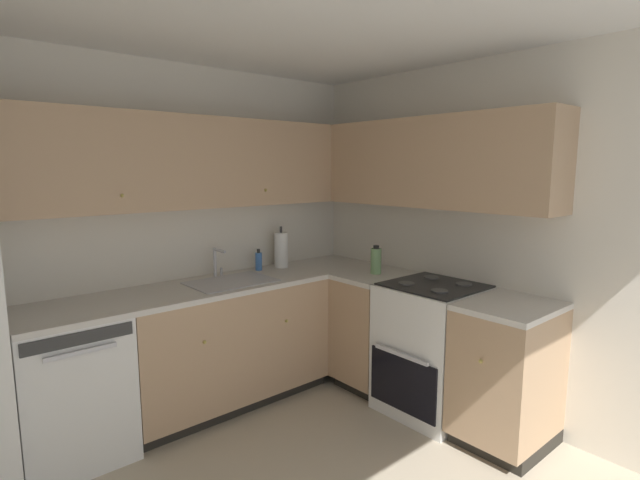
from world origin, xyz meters
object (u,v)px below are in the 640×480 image
oven_range (433,347)px  oil_bottle (376,261)px  paper_towel_roll (281,250)px  dishwasher (70,387)px  soap_bottle (259,261)px

oven_range → oil_bottle: size_ratio=4.80×
oven_range → paper_towel_roll: paper_towel_roll is taller
dishwasher → oven_range: size_ratio=0.82×
oven_range → soap_bottle: (-0.63, 1.23, 0.52)m
oven_range → oil_bottle: (-0.02, 0.54, 0.55)m
dishwasher → oil_bottle: (2.07, -0.51, 0.57)m
soap_bottle → oil_bottle: (0.61, -0.70, 0.03)m
oven_range → oil_bottle: 0.77m
soap_bottle → oven_range: bearing=-62.7°
dishwasher → oil_bottle: bearing=-13.9°
dishwasher → oven_range: 2.34m
dishwasher → paper_towel_roll: paper_towel_roll is taller
oven_range → soap_bottle: size_ratio=6.19×
paper_towel_roll → oil_bottle: 0.79m
oven_range → paper_towel_roll: size_ratio=3.05×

